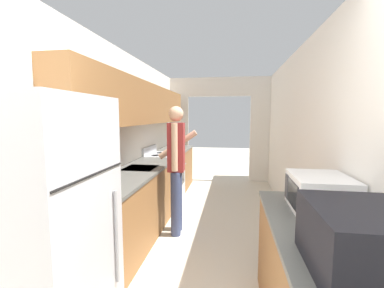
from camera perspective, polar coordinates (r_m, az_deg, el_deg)
name	(u,v)px	position (r m, az deg, el deg)	size (l,w,h in m)	color
wall_left	(122,125)	(3.62, -15.37, 4.12)	(0.38, 7.95, 2.50)	white
wall_right	(318,148)	(3.03, 26.18, -0.75)	(0.06, 7.95, 2.50)	white
wall_far_with_doorway	(219,122)	(6.29, 5.95, 4.82)	(2.80, 0.06, 2.50)	white
counter_left	(152,189)	(4.12, -8.97, -9.90)	(0.62, 4.20, 0.88)	brown
refrigerator	(44,230)	(1.98, -29.97, -16.27)	(0.73, 0.78, 1.71)	#B7B7BC
range_oven	(165,177)	(4.84, -6.02, -7.35)	(0.66, 0.74, 1.02)	#B7B7BC
person	(176,166)	(3.43, -3.50, -4.87)	(0.55, 0.39, 1.71)	#384266
suitcase	(361,242)	(1.42, 33.45, -17.65)	(0.43, 0.55, 0.31)	black
microwave	(320,193)	(2.15, 26.51, -9.79)	(0.41, 0.49, 0.27)	white
knife	(176,149)	(5.37, -3.53, -1.16)	(0.12, 0.29, 0.02)	#B7B7BC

